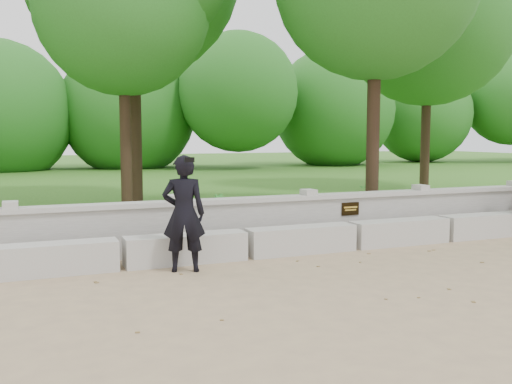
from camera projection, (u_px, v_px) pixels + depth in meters
ground at (422, 272)px, 8.26m from camera, size 80.00×80.00×0.00m
lawn at (178, 185)px, 21.15m from camera, size 40.00×22.00×0.25m
concrete_bench at (352, 236)px, 9.99m from camera, size 11.90×0.45×0.45m
parapet_wall at (332, 217)px, 10.61m from camera, size 12.50×0.35×0.90m
man_main at (184, 214)px, 8.25m from camera, size 0.71×0.65×1.70m
tree_right at (429, 4)px, 17.60m from camera, size 5.45×5.45×8.50m
shrub_a at (148, 218)px, 10.01m from camera, size 0.32×0.36×0.56m
shrub_b at (426, 202)px, 12.26m from camera, size 0.42×0.42×0.60m
shrub_c at (371, 198)px, 13.14m from camera, size 0.56×0.50×0.58m
shrub_d at (217, 208)px, 11.49m from camera, size 0.41×0.41×0.55m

